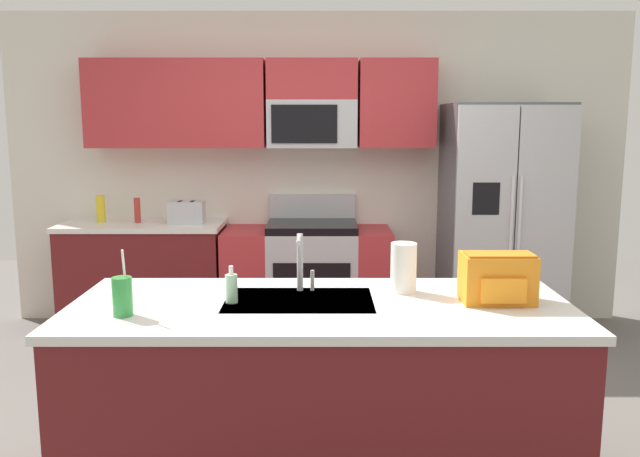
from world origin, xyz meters
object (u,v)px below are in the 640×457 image
Objects in this scene: pepper_mill at (140,210)px; drink_cup_green at (126,296)px; bottle_yellow at (104,209)px; sink_faucet at (304,258)px; range_oven at (310,277)px; paper_towel_roll at (406,268)px; refrigerator at (504,221)px; backpack at (501,277)px; toaster at (190,212)px; soap_dispenser at (234,288)px.

drink_cup_green is at bearing -75.82° from pepper_mill.
bottle_yellow is 2.77m from sink_faucet.
range_oven is at bearing 74.03° from drink_cup_green.
sink_faucet is at bearing -57.34° from pepper_mill.
paper_towel_roll is at bearing -0.34° from sink_faucet.
sink_faucet is at bearing -52.32° from bottle_yellow.
pepper_mill is at bearing 178.64° from refrigerator.
pepper_mill is 2.87m from paper_towel_roll.
backpack is at bearing -23.57° from paper_towel_roll.
toaster is at bearing -6.98° from pepper_mill.
toaster is 0.72m from bottle_yellow.
refrigerator reaches higher than backpack.
pepper_mill reaches higher than soap_dispenser.
sink_faucet is 0.88× the size of backpack.
paper_towel_roll is at bearing -49.07° from pepper_mill.
pepper_mill is at bearing 134.25° from backpack.
sink_faucet reaches higher than toaster.
refrigerator is 9.21× the size of pepper_mill.
drink_cup_green is at bearing -84.60° from toaster.
drink_cup_green reaches higher than pepper_mill.
drink_cup_green is at bearing -132.61° from refrigerator.
sink_faucet is at bearing -126.36° from refrigerator.
drink_cup_green is (0.24, -2.50, -0.01)m from toaster.
bottle_yellow is 2.75m from soap_dispenser.
drink_cup_green is at bearing -172.69° from backpack.
pepper_mill is 0.92× the size of bottle_yellow.
toaster is 1.65× the size of soap_dispenser.
range_oven and pepper_mill have the same top height.
toaster is 2.52m from drink_cup_green.
bottle_yellow is at bearing 173.84° from toaster.
sink_faucet reaches higher than soap_dispenser.
soap_dispenser is 0.82m from paper_towel_roll.
sink_faucet is at bearing -89.71° from range_oven.
soap_dispenser is (1.38, -2.38, -0.04)m from bottle_yellow.
paper_towel_roll is at bearing -76.96° from range_oven.
pepper_mill is 3.27m from backpack.
toaster is 0.41m from pepper_mill.
bottle_yellow is (-3.24, 0.10, 0.08)m from refrigerator.
range_oven is 6.77× the size of pepper_mill.
backpack reaches higher than soap_dispenser.
bottle_yellow is 2.75m from drink_cup_green.
sink_faucet is 0.92m from backpack.
paper_towel_roll is (0.49, -0.00, -0.05)m from sink_faucet.
sink_faucet is (0.98, -2.11, 0.08)m from toaster.
pepper_mill is 2.63m from drink_cup_green.
pepper_mill is at bearing 122.66° from sink_faucet.
range_oven reaches higher than toaster.
range_oven is at bearing 111.13° from backpack.
range_oven is 2.30m from paper_towel_roll.
range_oven is at bearing 82.75° from soap_dispenser.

